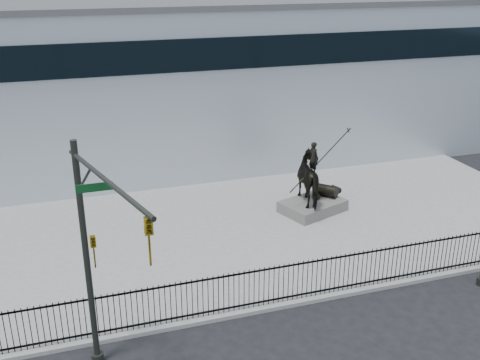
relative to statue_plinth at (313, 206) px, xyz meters
name	(u,v)px	position (x,y,z in m)	size (l,w,h in m)	color
ground	(312,322)	(-3.66, -7.90, -0.42)	(120.00, 120.00, 0.00)	black
plaza	(246,231)	(-3.66, -0.90, -0.34)	(30.00, 12.00, 0.15)	gray
building	(180,78)	(-3.66, 12.10, 4.08)	(44.00, 14.00, 9.00)	#B1B9C1
picket_fence	(298,280)	(-3.66, -6.65, 0.49)	(22.10, 0.10, 1.50)	black
statue_plinth	(313,206)	(0.00, 0.00, 0.00)	(2.85, 1.96, 0.53)	#504D49
equestrian_statue	(315,179)	(0.05, 0.02, 1.39)	(3.46, 2.77, 3.10)	black
traffic_signal_left	(96,255)	(-10.41, -8.53, 3.61)	(1.52, 4.84, 7.00)	#252822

